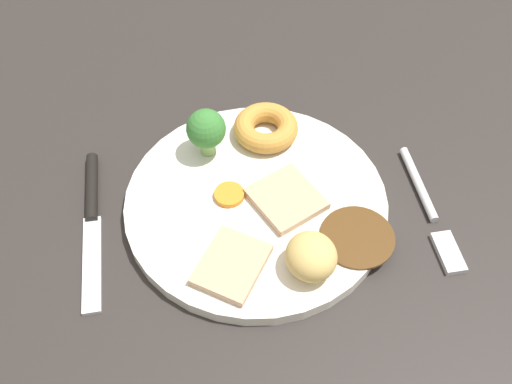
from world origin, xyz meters
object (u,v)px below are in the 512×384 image
(dinner_plate, at_px, (256,203))
(knife, at_px, (92,213))
(meat_slice_main, at_px, (287,199))
(fork, at_px, (430,211))
(carrot_coin_front, at_px, (229,192))
(roast_potato_left, at_px, (311,256))
(broccoli_floret, at_px, (206,130))
(yorkshire_pudding, at_px, (266,128))
(meat_slice_under, at_px, (232,265))

(dinner_plate, bearing_deg, knife, -3.11)
(meat_slice_main, height_order, fork, meat_slice_main)
(carrot_coin_front, bearing_deg, roast_potato_left, 124.69)
(carrot_coin_front, xyz_separation_m, broccoli_floret, (0.02, -0.06, 0.03))
(knife, bearing_deg, fork, 80.81)
(yorkshire_pudding, relative_size, broccoli_floret, 1.28)
(roast_potato_left, height_order, broccoli_floret, broccoli_floret)
(yorkshire_pudding, xyz_separation_m, knife, (0.18, 0.08, -0.02))
(dinner_plate, height_order, meat_slice_under, meat_slice_under)
(carrot_coin_front, bearing_deg, fork, 168.87)
(broccoli_floret, height_order, fork, broccoli_floret)
(fork, relative_size, knife, 0.82)
(meat_slice_main, xyz_separation_m, carrot_coin_front, (0.06, -0.02, -0.00))
(dinner_plate, distance_m, knife, 0.16)
(meat_slice_main, bearing_deg, yorkshire_pudding, -84.84)
(dinner_plate, xyz_separation_m, carrot_coin_front, (0.03, -0.01, 0.01))
(roast_potato_left, height_order, carrot_coin_front, roast_potato_left)
(dinner_plate, bearing_deg, carrot_coin_front, -18.04)
(roast_potato_left, bearing_deg, meat_slice_under, -7.37)
(yorkshire_pudding, height_order, broccoli_floret, broccoli_floret)
(broccoli_floret, distance_m, knife, 0.14)
(meat_slice_under, bearing_deg, fork, -167.48)
(roast_potato_left, xyz_separation_m, carrot_coin_front, (0.06, -0.09, -0.02))
(carrot_coin_front, height_order, broccoli_floret, broccoli_floret)
(yorkshire_pudding, xyz_separation_m, roast_potato_left, (-0.02, 0.17, 0.01))
(meat_slice_main, distance_m, knife, 0.19)
(meat_slice_main, distance_m, roast_potato_left, 0.08)
(broccoli_floret, distance_m, fork, 0.24)
(meat_slice_under, xyz_separation_m, roast_potato_left, (-0.07, 0.01, 0.01))
(dinner_plate, height_order, carrot_coin_front, carrot_coin_front)
(dinner_plate, height_order, fork, dinner_plate)
(carrot_coin_front, relative_size, knife, 0.16)
(fork, xyz_separation_m, knife, (0.34, -0.04, 0.00))
(roast_potato_left, bearing_deg, broccoli_floret, -62.27)
(meat_slice_main, distance_m, broccoli_floret, 0.11)
(dinner_plate, relative_size, carrot_coin_front, 8.72)
(meat_slice_under, bearing_deg, dinner_plate, -112.76)
(meat_slice_under, xyz_separation_m, broccoli_floret, (0.01, -0.14, 0.03))
(carrot_coin_front, height_order, knife, carrot_coin_front)
(broccoli_floret, bearing_deg, roast_potato_left, 117.73)
(meat_slice_main, bearing_deg, carrot_coin_front, -15.74)
(yorkshire_pudding, xyz_separation_m, carrot_coin_front, (0.05, 0.08, -0.01))
(meat_slice_under, bearing_deg, roast_potato_left, 172.63)
(broccoli_floret, height_order, knife, broccoli_floret)
(fork, bearing_deg, carrot_coin_front, -103.63)
(roast_potato_left, xyz_separation_m, broccoli_floret, (0.08, -0.15, 0.01))
(roast_potato_left, distance_m, broccoli_floret, 0.17)
(roast_potato_left, relative_size, carrot_coin_front, 1.65)
(dinner_plate, height_order, meat_slice_main, meat_slice_main)
(meat_slice_main, relative_size, roast_potato_left, 1.30)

